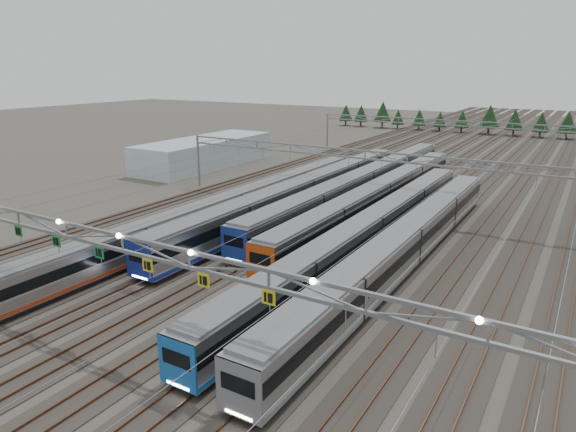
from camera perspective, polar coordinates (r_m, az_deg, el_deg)
The scene contains 13 objects.
ground at distance 37.59m, azimuth -16.92°, elevation -13.49°, with size 400.00×400.00×0.00m, color #47423A.
track_bed at distance 124.92m, azimuth 19.22°, elevation 7.70°, with size 54.00×260.00×5.42m.
train_a at distance 62.25m, azimuth -6.10°, elevation 1.07°, with size 2.65×61.14×3.45m.
train_b at distance 67.35m, azimuth 1.73°, elevation 2.56°, with size 3.05×57.60×3.98m.
train_c at distance 73.73m, azimuth 8.39°, elevation 3.58°, with size 3.01×61.53×3.93m.
train_d at distance 67.11m, azimuth 10.08°, elevation 2.18°, with size 2.91×55.05×3.80m.
train_e at distance 52.74m, azimuth 9.01°, elevation -1.75°, with size 2.81×56.64×3.65m.
train_f at distance 49.37m, azimuth 12.91°, elevation -3.13°, with size 2.93×53.00×3.82m.
gantry_near at distance 34.67m, azimuth -18.07°, elevation -3.29°, with size 56.36×0.61×8.08m.
gantry_mid at distance 67.22m, azimuth 8.53°, elevation 5.97°, with size 56.36×0.36×8.00m.
gantry_far at distance 109.79m, azimuth 17.76°, elevation 9.34°, with size 56.36×0.36×8.00m.
west_shed at distance 98.91m, azimuth -9.17°, elevation 6.97°, with size 10.00×30.00×5.11m, color #ACC3CE.
treeline at distance 154.48m, azimuth 21.44°, elevation 10.00°, with size 93.80×5.60×7.02m.
Camera 1 is at (25.11, -21.22, 18.23)m, focal length 32.00 mm.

